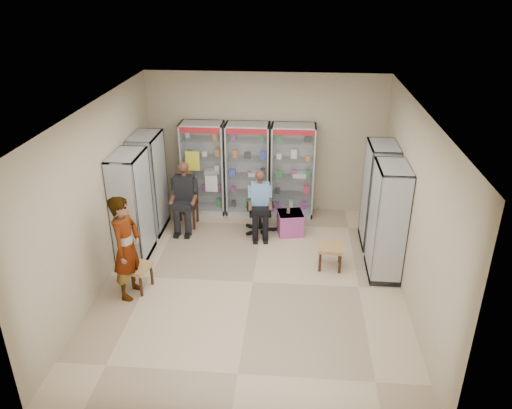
# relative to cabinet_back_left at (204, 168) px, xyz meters

# --- Properties ---
(floor) EXTENTS (6.00, 6.00, 0.00)m
(floor) POSITION_rel_cabinet_back_left_xyz_m (1.30, -2.73, -1.00)
(floor) COLOR tan
(floor) RESTS_ON ground
(room_shell) EXTENTS (5.02, 6.02, 3.01)m
(room_shell) POSITION_rel_cabinet_back_left_xyz_m (1.30, -2.73, 0.97)
(room_shell) COLOR tan
(room_shell) RESTS_ON ground
(cabinet_back_left) EXTENTS (0.90, 0.50, 2.00)m
(cabinet_back_left) POSITION_rel_cabinet_back_left_xyz_m (0.00, 0.00, 0.00)
(cabinet_back_left) COLOR #9EA0A5
(cabinet_back_left) RESTS_ON floor
(cabinet_back_mid) EXTENTS (0.90, 0.50, 2.00)m
(cabinet_back_mid) POSITION_rel_cabinet_back_left_xyz_m (0.95, 0.00, 0.00)
(cabinet_back_mid) COLOR #B6B8BE
(cabinet_back_mid) RESTS_ON floor
(cabinet_back_right) EXTENTS (0.90, 0.50, 2.00)m
(cabinet_back_right) POSITION_rel_cabinet_back_left_xyz_m (1.90, 0.00, 0.00)
(cabinet_back_right) COLOR silver
(cabinet_back_right) RESTS_ON floor
(cabinet_right_far) EXTENTS (0.90, 0.50, 2.00)m
(cabinet_right_far) POSITION_rel_cabinet_back_left_xyz_m (3.53, -1.13, 0.00)
(cabinet_right_far) COLOR silver
(cabinet_right_far) RESTS_ON floor
(cabinet_right_near) EXTENTS (0.90, 0.50, 2.00)m
(cabinet_right_near) POSITION_rel_cabinet_back_left_xyz_m (3.53, -2.23, 0.00)
(cabinet_right_near) COLOR silver
(cabinet_right_near) RESTS_ON floor
(cabinet_left_far) EXTENTS (0.90, 0.50, 2.00)m
(cabinet_left_far) POSITION_rel_cabinet_back_left_xyz_m (-0.93, -0.93, 0.00)
(cabinet_left_far) COLOR #AFB3B6
(cabinet_left_far) RESTS_ON floor
(cabinet_left_near) EXTENTS (0.90, 0.50, 2.00)m
(cabinet_left_near) POSITION_rel_cabinet_back_left_xyz_m (-0.93, -2.03, 0.00)
(cabinet_left_near) COLOR silver
(cabinet_left_near) RESTS_ON floor
(wooden_chair) EXTENTS (0.42, 0.42, 0.94)m
(wooden_chair) POSITION_rel_cabinet_back_left_xyz_m (-0.25, -0.73, -0.53)
(wooden_chair) COLOR #331A13
(wooden_chair) RESTS_ON floor
(seated_customer) EXTENTS (0.44, 0.60, 1.34)m
(seated_customer) POSITION_rel_cabinet_back_left_xyz_m (-0.25, -0.78, -0.33)
(seated_customer) COLOR black
(seated_customer) RESTS_ON floor
(office_chair) EXTENTS (0.60, 0.60, 0.99)m
(office_chair) POSITION_rel_cabinet_back_left_xyz_m (1.28, -0.87, -0.50)
(office_chair) COLOR black
(office_chair) RESTS_ON floor
(seated_shopkeeper) EXTENTS (0.47, 0.62, 1.26)m
(seated_shopkeeper) POSITION_rel_cabinet_back_left_xyz_m (1.28, -0.92, -0.37)
(seated_shopkeeper) COLOR #72B0E1
(seated_shopkeeper) RESTS_ON floor
(pink_trunk) EXTENTS (0.56, 0.54, 0.46)m
(pink_trunk) POSITION_rel_cabinet_back_left_xyz_m (1.89, -0.91, -0.77)
(pink_trunk) COLOR #B0467E
(pink_trunk) RESTS_ON floor
(tea_glass) EXTENTS (0.07, 0.07, 0.09)m
(tea_glass) POSITION_rel_cabinet_back_left_xyz_m (1.85, -0.92, -0.49)
(tea_glass) COLOR #571907
(tea_glass) RESTS_ON pink_trunk
(woven_stool_a) EXTENTS (0.46, 0.46, 0.43)m
(woven_stool_a) POSITION_rel_cabinet_back_left_xyz_m (2.63, -2.12, -0.78)
(woven_stool_a) COLOR #B4834C
(woven_stool_a) RESTS_ON floor
(woven_stool_b) EXTENTS (0.53, 0.53, 0.44)m
(woven_stool_b) POSITION_rel_cabinet_back_left_xyz_m (-0.60, -3.07, -0.78)
(woven_stool_b) COLOR #9B6A41
(woven_stool_b) RESTS_ON floor
(standing_man) EXTENTS (0.51, 0.70, 1.75)m
(standing_man) POSITION_rel_cabinet_back_left_xyz_m (-0.65, -3.23, -0.13)
(standing_man) COLOR gray
(standing_man) RESTS_ON floor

